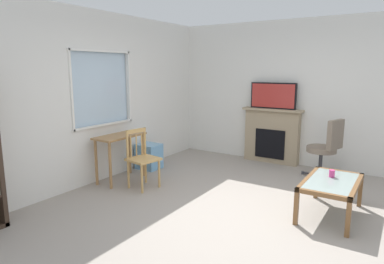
% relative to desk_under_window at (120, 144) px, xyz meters
% --- Properties ---
extents(ground, '(6.38, 6.16, 0.02)m').
position_rel_desk_under_window_xyz_m(ground, '(-0.20, -2.23, -0.62)').
color(ground, '#9E9389').
extents(wall_back_with_window, '(5.38, 0.15, 2.70)m').
position_rel_desk_under_window_xyz_m(wall_back_with_window, '(-0.21, 0.35, 0.73)').
color(wall_back_with_window, silver).
rests_on(wall_back_with_window, ground).
extents(wall_right, '(0.12, 5.36, 2.70)m').
position_rel_desk_under_window_xyz_m(wall_right, '(2.55, -2.23, 0.74)').
color(wall_right, silver).
rests_on(wall_right, ground).
extents(desk_under_window, '(0.85, 0.41, 0.76)m').
position_rel_desk_under_window_xyz_m(desk_under_window, '(0.00, 0.00, 0.00)').
color(desk_under_window, '#A37547').
rests_on(desk_under_window, ground).
extents(wooden_chair, '(0.48, 0.46, 0.90)m').
position_rel_desk_under_window_xyz_m(wooden_chair, '(-0.07, -0.51, -0.14)').
color(wooden_chair, tan).
rests_on(wooden_chair, ground).
extents(plastic_drawer_unit, '(0.35, 0.40, 0.46)m').
position_rel_desk_under_window_xyz_m(plastic_drawer_unit, '(0.77, 0.05, -0.38)').
color(plastic_drawer_unit, '#72ADDB').
rests_on(plastic_drawer_unit, ground).
extents(fireplace, '(0.26, 1.15, 1.06)m').
position_rel_desk_under_window_xyz_m(fireplace, '(2.40, -1.68, -0.08)').
color(fireplace, tan).
rests_on(fireplace, ground).
extents(tv, '(0.06, 0.88, 0.49)m').
position_rel_desk_under_window_xyz_m(tv, '(2.38, -1.68, 0.69)').
color(tv, black).
rests_on(tv, fireplace).
extents(office_chair, '(0.58, 0.61, 1.00)m').
position_rel_desk_under_window_xyz_m(office_chair, '(1.92, -2.79, -0.05)').
color(office_chair, '#7A6B5B').
rests_on(office_chair, ground).
extents(coffee_table, '(1.05, 0.61, 0.45)m').
position_rel_desk_under_window_xyz_m(coffee_table, '(0.43, -3.15, -0.22)').
color(coffee_table, '#8C9E99').
rests_on(coffee_table, ground).
extents(sippy_cup, '(0.07, 0.07, 0.09)m').
position_rel_desk_under_window_xyz_m(sippy_cup, '(0.57, -3.13, -0.11)').
color(sippy_cup, '#DB3D84').
rests_on(sippy_cup, coffee_table).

